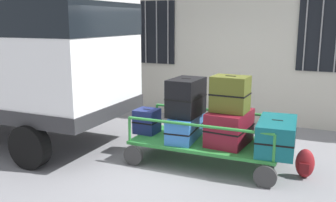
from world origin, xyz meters
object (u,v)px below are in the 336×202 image
(suitcase_center_middle, at_px, (230,94))
(suitcase_midright_bottom, at_px, (277,136))
(van, at_px, (1,47))
(backpack, at_px, (305,164))
(suitcase_midleft_middle, at_px, (186,97))
(suitcase_left_bottom, at_px, (147,121))
(luggage_cart, at_px, (207,144))
(suitcase_midleft_bottom, at_px, (186,127))
(suitcase_center_bottom, at_px, (229,127))

(suitcase_center_middle, xyz_separation_m, suitcase_midright_bottom, (0.73, -0.02, -0.57))
(van, distance_m, backpack, 5.78)
(suitcase_center_middle, relative_size, suitcase_midright_bottom, 0.56)
(suitcase_center_middle, bearing_deg, suitcase_midleft_middle, 178.96)
(suitcase_midright_bottom, bearing_deg, suitcase_left_bottom, 178.61)
(suitcase_midleft_middle, xyz_separation_m, suitcase_center_middle, (0.73, -0.01, 0.11))
(luggage_cart, bearing_deg, backpack, 0.84)
(suitcase_center_middle, bearing_deg, luggage_cart, 177.94)
(suitcase_midright_bottom, bearing_deg, suitcase_center_middle, 178.41)
(suitcase_left_bottom, distance_m, backpack, 2.64)
(suitcase_center_middle, bearing_deg, suitcase_midright_bottom, -1.59)
(backpack, bearing_deg, suitcase_midleft_bottom, -178.92)
(suitcase_left_bottom, relative_size, suitcase_midleft_middle, 0.59)
(van, height_order, suitcase_midleft_middle, van)
(suitcase_center_middle, height_order, backpack, suitcase_center_middle)
(suitcase_midleft_bottom, relative_size, suitcase_midleft_middle, 1.39)
(suitcase_midleft_bottom, distance_m, suitcase_midright_bottom, 1.46)
(van, xyz_separation_m, suitcase_midright_bottom, (5.13, 0.26, -1.18))
(luggage_cart, distance_m, suitcase_midleft_bottom, 0.44)
(suitcase_center_bottom, bearing_deg, backpack, 0.39)
(suitcase_left_bottom, relative_size, suitcase_center_middle, 0.73)
(suitcase_midright_bottom, bearing_deg, backpack, 7.53)
(van, bearing_deg, backpack, 3.27)
(suitcase_left_bottom, distance_m, suitcase_midright_bottom, 2.19)
(luggage_cart, xyz_separation_m, suitcase_midleft_bottom, (-0.36, -0.01, 0.25))
(suitcase_left_bottom, bearing_deg, suitcase_center_bottom, -0.21)
(suitcase_midleft_bottom, distance_m, suitcase_midleft_middle, 0.50)
(suitcase_left_bottom, height_order, suitcase_center_middle, suitcase_center_middle)
(luggage_cart, xyz_separation_m, suitcase_center_middle, (0.36, -0.01, 0.86))
(suitcase_left_bottom, bearing_deg, suitcase_midleft_bottom, -2.61)
(van, bearing_deg, suitcase_midleft_middle, 4.60)
(suitcase_midleft_middle, distance_m, suitcase_center_middle, 0.74)
(van, height_order, suitcase_midleft_bottom, van)
(luggage_cart, xyz_separation_m, suitcase_midright_bottom, (1.09, -0.03, 0.29))
(luggage_cart, height_order, backpack, backpack)
(suitcase_midleft_middle, relative_size, suitcase_center_middle, 1.23)
(suitcase_midleft_middle, xyz_separation_m, suitcase_center_bottom, (0.73, 0.01, -0.43))
(suitcase_midleft_middle, distance_m, backpack, 2.07)
(suitcase_left_bottom, xyz_separation_m, backpack, (2.61, 0.00, -0.36))
(van, distance_m, suitcase_center_middle, 4.45)
(van, relative_size, suitcase_left_bottom, 11.78)
(van, bearing_deg, luggage_cart, 4.18)
(luggage_cart, height_order, suitcase_center_middle, suitcase_center_middle)
(suitcase_center_bottom, xyz_separation_m, backpack, (1.15, 0.01, -0.42))
(suitcase_left_bottom, height_order, suitcase_midleft_bottom, suitcase_left_bottom)
(van, bearing_deg, suitcase_midright_bottom, 2.92)
(van, relative_size, suitcase_midright_bottom, 4.83)
(suitcase_midleft_bottom, relative_size, suitcase_midright_bottom, 0.96)
(luggage_cart, bearing_deg, suitcase_midright_bottom, -1.75)
(suitcase_left_bottom, xyz_separation_m, suitcase_midright_bottom, (2.19, -0.05, 0.03))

